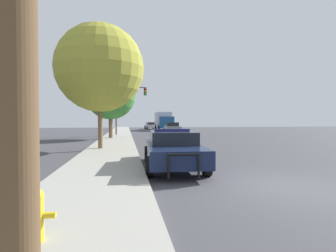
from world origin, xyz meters
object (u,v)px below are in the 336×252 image
(box_truck, at_px, (164,121))
(tree_sidewalk_near, at_px, (100,68))
(traffic_light, at_px, (128,101))
(car_background_oncoming, at_px, (172,128))
(car_background_distant, at_px, (150,125))
(police_car, at_px, (173,148))
(tree_sidewalk_mid, at_px, (111,95))
(fire_hydrant, at_px, (35,213))

(box_truck, xyz_separation_m, tree_sidewalk_near, (-7.88, -27.76, 3.28))
(traffic_light, xyz_separation_m, car_background_oncoming, (5.60, 2.61, -3.23))
(car_background_distant, bearing_deg, police_car, -98.83)
(tree_sidewalk_near, bearing_deg, box_truck, 74.15)
(box_truck, height_order, tree_sidewalk_near, tree_sidewalk_near)
(traffic_light, height_order, tree_sidewalk_mid, tree_sidewalk_mid)
(fire_hydrant, distance_m, tree_sidewalk_mid, 21.80)
(box_truck, bearing_deg, car_background_distant, -75.02)
(traffic_light, relative_size, tree_sidewalk_mid, 0.86)
(box_truck, bearing_deg, police_car, 82.01)
(fire_hydrant, relative_size, car_background_distant, 0.18)
(car_background_oncoming, relative_size, tree_sidewalk_near, 0.64)
(traffic_light, relative_size, car_background_distant, 1.29)
(fire_hydrant, height_order, traffic_light, traffic_light)
(fire_hydrant, relative_size, tree_sidewalk_near, 0.10)
(police_car, distance_m, tree_sidewalk_mid, 16.16)
(police_car, relative_size, traffic_light, 0.95)
(car_background_oncoming, bearing_deg, police_car, 83.51)
(police_car, xyz_separation_m, car_background_oncoming, (4.05, 22.93, 0.04))
(car_background_distant, xyz_separation_m, tree_sidewalk_near, (-6.21, -33.86, 4.24))
(traffic_light, distance_m, car_background_distant, 20.60)
(police_car, xyz_separation_m, tree_sidewalk_near, (-3.31, 6.31, 4.20))
(car_background_oncoming, height_order, tree_sidewalk_near, tree_sidewalk_near)
(fire_hydrant, distance_m, car_background_oncoming, 29.83)
(car_background_oncoming, relative_size, tree_sidewalk_mid, 0.73)
(car_background_distant, bearing_deg, box_truck, -79.38)
(fire_hydrant, bearing_deg, police_car, 63.04)
(traffic_light, bearing_deg, tree_sidewalk_mid, -108.88)
(car_background_distant, height_order, tree_sidewalk_near, tree_sidewalk_near)
(traffic_light, distance_m, box_truck, 15.22)
(box_truck, bearing_deg, traffic_light, 65.66)
(fire_hydrant, bearing_deg, tree_sidewalk_mid, 90.38)
(traffic_light, bearing_deg, police_car, -85.65)
(fire_hydrant, xyz_separation_m, car_background_distant, (5.96, 46.19, 0.18))
(box_truck, bearing_deg, tree_sidewalk_mid, 66.96)
(car_background_oncoming, bearing_deg, fire_hydrant, 79.72)
(fire_hydrant, bearing_deg, car_background_oncoming, 76.19)
(car_background_distant, xyz_separation_m, box_truck, (1.67, -6.10, 0.96))
(car_background_oncoming, relative_size, car_background_distant, 1.10)
(car_background_oncoming, distance_m, car_background_distant, 17.27)
(box_truck, relative_size, tree_sidewalk_near, 0.92)
(police_car, relative_size, tree_sidewalk_mid, 0.82)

